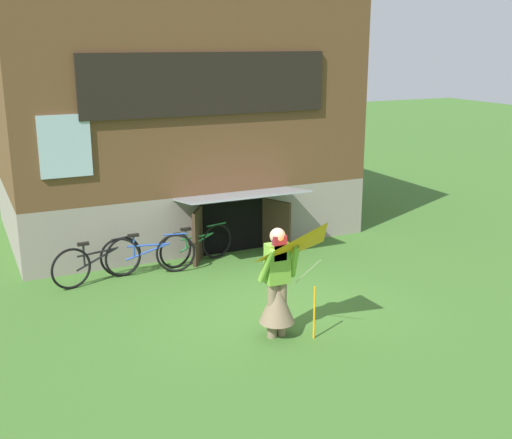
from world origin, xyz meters
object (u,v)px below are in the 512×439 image
object	(u,v)px
person	(277,292)
bicycle_blue	(148,254)
bicycle_black	(98,262)
kite	(327,255)
bicycle_green	(197,245)

from	to	relation	value
person	bicycle_blue	distance (m)	3.48
bicycle_black	person	bearing A→B (deg)	-74.75
bicycle_blue	bicycle_black	bearing A→B (deg)	-167.45
kite	bicycle_green	distance (m)	4.26
kite	bicycle_black	world-z (taller)	kite
person	bicycle_black	world-z (taller)	person
person	bicycle_blue	world-z (taller)	person
kite	bicycle_black	size ratio (longest dim) A/B	1.00
bicycle_green	kite	bearing A→B (deg)	-97.38
bicycle_blue	bicycle_black	xyz separation A→B (m)	(-0.92, -0.02, -0.00)
bicycle_blue	bicycle_green	bearing A→B (deg)	23.35
person	bicycle_green	world-z (taller)	person
bicycle_blue	person	bearing A→B (deg)	-62.56
kite	bicycle_blue	world-z (taller)	kite
bicycle_green	bicycle_blue	distance (m)	1.05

